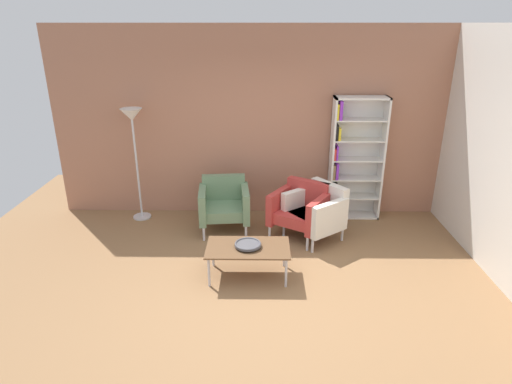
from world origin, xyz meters
The scene contains 9 objects.
ground_plane centered at (0.00, 0.00, 0.00)m, with size 8.32×8.32×0.00m, color olive.
brick_back_panel centered at (0.00, 2.46, 1.45)m, with size 6.40×0.12×2.90m, color #A87056.
bookshelf_tall centered at (1.41, 2.25, 0.95)m, with size 0.80×0.30×1.90m.
coffee_table_low centered at (-0.15, 0.44, 0.37)m, with size 1.00×0.56×0.40m.
decorative_bowl centered at (-0.15, 0.44, 0.43)m, with size 0.32×0.32×0.05m.
armchair_near_window centered at (0.57, 1.54, 0.41)m, with size 0.94×0.92×0.78m.
armchair_by_bookshelf centered at (-0.54, 1.73, 0.41)m, with size 0.77×0.72×0.78m.
armchair_corner_red centered at (0.80, 1.48, 0.41)m, with size 0.94×0.95×0.78m.
floor_lamp_torchiere centered at (-1.90, 2.12, 1.45)m, with size 0.32×0.32×1.74m.
Camera 1 is at (0.00, -4.09, 2.90)m, focal length 30.11 mm.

